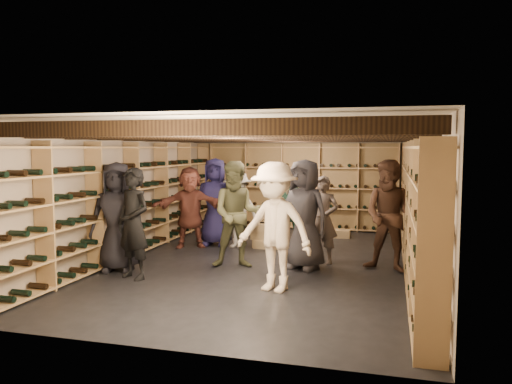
{
  "coord_description": "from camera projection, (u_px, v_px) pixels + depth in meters",
  "views": [
    {
      "loc": [
        2.17,
        -8.48,
        2.05
      ],
      "look_at": [
        -0.19,
        0.2,
        1.24
      ],
      "focal_mm": 35.0,
      "sensor_mm": 36.0,
      "label": 1
    }
  ],
  "objects": [
    {
      "name": "ground",
      "position": [
        263.0,
        262.0,
        8.91
      ],
      "size": [
        8.0,
        8.0,
        0.0
      ],
      "primitive_type": "plane",
      "color": "black",
      "rests_on": "ground"
    },
    {
      "name": "walls",
      "position": [
        263.0,
        196.0,
        8.8
      ],
      "size": [
        5.52,
        8.02,
        2.4
      ],
      "color": "tan",
      "rests_on": "ground"
    },
    {
      "name": "ceiling",
      "position": [
        263.0,
        127.0,
        8.69
      ],
      "size": [
        5.5,
        8.0,
        0.01
      ],
      "primitive_type": "cube",
      "color": "beige",
      "rests_on": "walls"
    },
    {
      "name": "ceiling_joists",
      "position": [
        263.0,
        135.0,
        8.7
      ],
      "size": [
        5.4,
        7.12,
        0.18
      ],
      "color": "black",
      "rests_on": "ground"
    },
    {
      "name": "wine_rack_left",
      "position": [
        132.0,
        199.0,
        9.48
      ],
      "size": [
        0.32,
        7.5,
        2.15
      ],
      "color": "tan",
      "rests_on": "ground"
    },
    {
      "name": "wine_rack_right",
      "position": [
        415.0,
        207.0,
        8.14
      ],
      "size": [
        0.32,
        7.5,
        2.15
      ],
      "color": "tan",
      "rests_on": "ground"
    },
    {
      "name": "wine_rack_back",
      "position": [
        301.0,
        186.0,
        12.49
      ],
      "size": [
        4.7,
        0.3,
        2.15
      ],
      "color": "tan",
      "rests_on": "ground"
    },
    {
      "name": "crate_stack_left",
      "position": [
        264.0,
        235.0,
        10.3
      ],
      "size": [
        0.54,
        0.39,
        0.51
      ],
      "rotation": [
        0.0,
        0.0,
        0.12
      ],
      "color": "tan",
      "rests_on": "ground"
    },
    {
      "name": "crate_stack_right",
      "position": [
        267.0,
        235.0,
        10.2
      ],
      "size": [
        0.51,
        0.34,
        0.51
      ],
      "rotation": [
        0.0,
        0.0,
        -0.02
      ],
      "color": "tan",
      "rests_on": "ground"
    },
    {
      "name": "crate_loose",
      "position": [
        339.0,
        234.0,
        11.4
      ],
      "size": [
        0.5,
        0.33,
        0.17
      ],
      "primitive_type": "cube",
      "rotation": [
        0.0,
        0.0,
        0.01
      ],
      "color": "tan",
      "rests_on": "ground"
    },
    {
      "name": "person_0",
      "position": [
        117.0,
        217.0,
        8.23
      ],
      "size": [
        1.01,
        0.8,
        1.81
      ],
      "primitive_type": "imported",
      "rotation": [
        0.0,
        0.0,
        0.28
      ],
      "color": "black",
      "rests_on": "ground"
    },
    {
      "name": "person_1",
      "position": [
        133.0,
        224.0,
        7.75
      ],
      "size": [
        0.74,
        0.62,
        1.74
      ],
      "primitive_type": "imported",
      "rotation": [
        0.0,
        0.0,
        -0.38
      ],
      "color": "black",
      "rests_on": "ground"
    },
    {
      "name": "person_2",
      "position": [
        237.0,
        214.0,
        8.5
      ],
      "size": [
        1.04,
        0.9,
        1.82
      ],
      "primitive_type": "imported",
      "rotation": [
        0.0,
        0.0,
        0.28
      ],
      "color": "#505132",
      "rests_on": "ground"
    },
    {
      "name": "person_3",
      "position": [
        275.0,
        227.0,
        7.08
      ],
      "size": [
        1.35,
        1.02,
        1.85
      ],
      "primitive_type": "imported",
      "rotation": [
        0.0,
        0.0,
        -0.31
      ],
      "color": "beige",
      "rests_on": "ground"
    },
    {
      "name": "person_5",
      "position": [
        190.0,
        207.0,
        10.2
      ],
      "size": [
        1.61,
        1.04,
        1.66
      ],
      "primitive_type": "imported",
      "rotation": [
        0.0,
        0.0,
        0.39
      ],
      "color": "brown",
      "rests_on": "ground"
    },
    {
      "name": "person_6",
      "position": [
        215.0,
        202.0,
        10.43
      ],
      "size": [
        0.94,
        0.65,
        1.83
      ],
      "primitive_type": "imported",
      "rotation": [
        0.0,
        0.0,
        0.08
      ],
      "color": "#1B1840",
      "rests_on": "ground"
    },
    {
      "name": "person_7",
      "position": [
        323.0,
        220.0,
        8.81
      ],
      "size": [
        0.63,
        0.47,
        1.56
      ],
      "primitive_type": "imported",
      "rotation": [
        0.0,
        0.0,
        -0.19
      ],
      "color": "gray",
      "rests_on": "ground"
    },
    {
      "name": "person_8",
      "position": [
        391.0,
        216.0,
        8.21
      ],
      "size": [
        1.05,
        0.91,
        1.85
      ],
      "primitive_type": "imported",
      "rotation": [
        0.0,
        0.0,
        -0.27
      ],
      "color": "#43291C",
      "rests_on": "ground"
    },
    {
      "name": "person_9",
      "position": [
        237.0,
        210.0,
        10.16
      ],
      "size": [
        1.12,
        0.81,
        1.57
      ],
      "primitive_type": "imported",
      "rotation": [
        0.0,
        0.0,
        -0.24
      ],
      "color": "#B4B0A3",
      "rests_on": "ground"
    },
    {
      "name": "person_10",
      "position": [
        290.0,
        213.0,
        9.39
      ],
      "size": [
        1.0,
        0.52,
        1.64
      ],
      "primitive_type": "imported",
      "rotation": [
        0.0,
        0.0,
        0.13
      ],
      "color": "#234A39",
      "rests_on": "ground"
    },
    {
      "name": "person_12",
      "position": [
        304.0,
        214.0,
        8.39
      ],
      "size": [
        1.06,
        0.89,
        1.85
      ],
      "primitive_type": "imported",
      "rotation": [
        0.0,
        0.0,
        -0.4
      ],
      "color": "#343338",
      "rests_on": "ground"
    }
  ]
}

